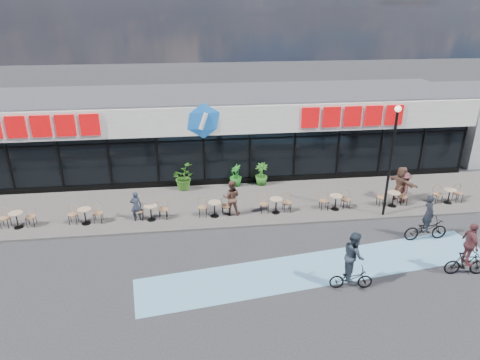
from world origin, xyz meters
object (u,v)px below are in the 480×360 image
at_px(lamp_post, 392,153).
at_px(cyclist_a, 468,254).
at_px(pedestrian_a, 404,187).
at_px(potted_plant_right, 236,175).
at_px(patron_right, 231,198).
at_px(patron_left, 136,206).
at_px(potted_plant_mid, 261,174).
at_px(cyclist_b, 426,225).
at_px(pedestrian_b, 401,184).
at_px(potted_plant_left, 182,177).

height_order(lamp_post, cyclist_a, lamp_post).
height_order(pedestrian_a, cyclist_a, cyclist_a).
bearing_deg(potted_plant_right, patron_right, -99.98).
distance_m(potted_plant_right, patron_left, 6.08).
height_order(potted_plant_mid, cyclist_b, cyclist_b).
xyz_separation_m(potted_plant_right, pedestrian_a, (8.16, -3.07, 0.18)).
distance_m(lamp_post, pedestrian_b, 2.99).
distance_m(patron_right, cyclist_b, 8.63).
bearing_deg(lamp_post, patron_right, 172.25).
distance_m(potted_plant_right, cyclist_a, 11.90).
relative_size(patron_right, pedestrian_b, 0.94).
height_order(potted_plant_left, patron_right, patron_right).
relative_size(patron_right, cyclist_a, 0.80).
distance_m(patron_right, cyclist_a, 10.01).
distance_m(lamp_post, cyclist_b, 3.50).
distance_m(potted_plant_mid, cyclist_b, 8.90).
bearing_deg(patron_left, lamp_post, 172.40).
height_order(lamp_post, potted_plant_mid, lamp_post).
distance_m(potted_plant_left, cyclist_b, 12.18).
relative_size(potted_plant_mid, patron_right, 0.72).
bearing_deg(cyclist_b, potted_plant_left, 147.67).
bearing_deg(pedestrian_b, lamp_post, 109.05).
bearing_deg(pedestrian_a, patron_right, -67.45).
relative_size(pedestrian_a, pedestrian_b, 0.86).
xyz_separation_m(patron_right, cyclist_b, (8.00, -3.23, -0.28)).
height_order(potted_plant_right, cyclist_b, cyclist_b).
height_order(patron_right, cyclist_b, cyclist_b).
bearing_deg(patron_right, patron_left, 11.88).
relative_size(pedestrian_b, cyclist_a, 0.85).
bearing_deg(pedestrian_a, potted_plant_left, -84.55).
height_order(pedestrian_a, pedestrian_b, pedestrian_b).
xyz_separation_m(potted_plant_left, cyclist_a, (10.43, -9.11, 0.11)).
xyz_separation_m(lamp_post, cyclist_a, (0.98, -4.85, -2.31)).
bearing_deg(patron_left, cyclist_b, 162.59).
distance_m(potted_plant_left, cyclist_a, 13.85).
bearing_deg(potted_plant_left, patron_right, -55.03).
xyz_separation_m(potted_plant_left, potted_plant_mid, (4.31, 0.07, -0.07)).
xyz_separation_m(potted_plant_left, patron_left, (-2.11, -3.35, 0.03)).
distance_m(patron_left, pedestrian_b, 13.03).
xyz_separation_m(lamp_post, potted_plant_mid, (-5.14, 4.33, -2.49)).
distance_m(potted_plant_left, potted_plant_right, 2.90).
bearing_deg(potted_plant_mid, pedestrian_a, -24.23).
xyz_separation_m(potted_plant_left, potted_plant_right, (2.89, 0.09, -0.09)).
relative_size(potted_plant_left, cyclist_b, 0.66).
xyz_separation_m(pedestrian_b, cyclist_a, (-0.47, -6.26, -0.11)).
bearing_deg(cyclist_a, potted_plant_left, 138.87).
height_order(patron_left, cyclist_b, cyclist_b).
bearing_deg(pedestrian_a, cyclist_a, 14.70).
distance_m(potted_plant_left, potted_plant_mid, 4.31).
bearing_deg(patron_right, pedestrian_a, -166.95).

